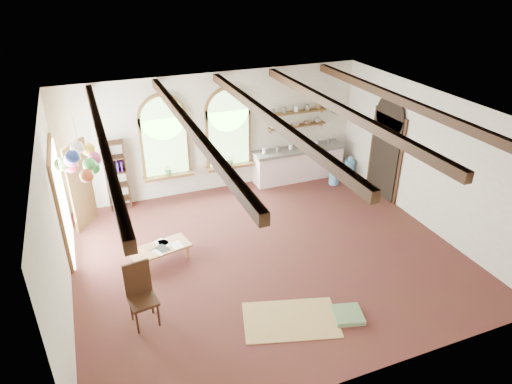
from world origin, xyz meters
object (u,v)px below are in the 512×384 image
side_chair (144,307)px  balloon_cluster (81,161)px  kitchen_counter (298,163)px  coffee_table (160,249)px

side_chair → balloon_cluster: size_ratio=1.01×
kitchen_counter → side_chair: bearing=-140.0°
side_chair → balloon_cluster: bearing=105.7°
coffee_table → balloon_cluster: (-1.21, 0.47, 2.01)m
kitchen_counter → side_chair: side_chair is taller
side_chair → balloon_cluster: balloon_cluster is taller
coffee_table → side_chair: size_ratio=1.15×
coffee_table → balloon_cluster: size_ratio=1.15×
balloon_cluster → side_chair: bearing=-74.3°
kitchen_counter → balloon_cluster: 6.37m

